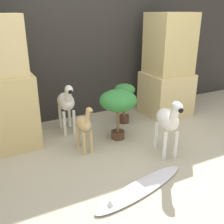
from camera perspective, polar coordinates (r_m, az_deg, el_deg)
The scene contains 10 objects.
ground_plane at distance 2.70m, azimuth 7.57°, elevation -12.57°, with size 14.00×14.00×0.00m, color #B2A88E.
wall_back at distance 3.81m, azimuth -6.76°, elevation 15.20°, with size 6.40×0.08×2.20m.
rock_pillar_left at distance 3.14m, azimuth -22.68°, elevation 4.53°, with size 0.64×0.60×1.47m.
rock_pillar_right at distance 3.98m, azimuth 12.01°, elevation 9.19°, with size 0.64×0.60×1.47m.
zebra_right at distance 2.83m, azimuth 12.16°, elevation -1.68°, with size 0.30×0.51×0.68m.
zebra_left at distance 3.36m, azimuth -9.92°, elevation 2.21°, with size 0.24×0.51×0.68m.
giraffe_figurine at distance 2.91m, azimuth -6.08°, elevation -2.94°, with size 0.15×0.38×0.57m.
potted_palm_front at distance 3.59m, azimuth 2.75°, elevation 3.89°, with size 0.28×0.28×0.57m.
potted_palm_back at distance 3.11m, azimuth 1.35°, elevation 2.11°, with size 0.45×0.45×0.62m.
surfboard at distance 2.44m, azimuth 6.24°, elevation -16.11°, with size 1.06×0.45×0.08m.
Camera 1 is at (-1.31, -1.83, 1.50)m, focal length 42.00 mm.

